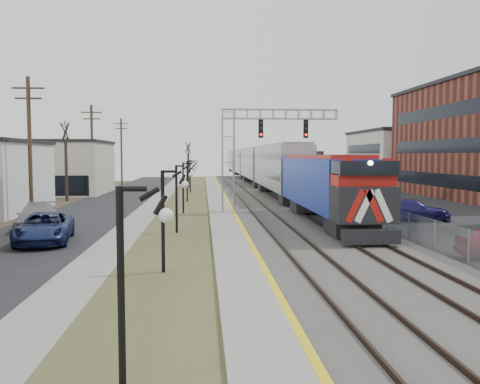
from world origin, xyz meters
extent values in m
plane|color=#473D2D|center=(0.00, 0.00, 0.00)|extent=(160.00, 160.00, 0.00)
cube|color=black|center=(-11.50, 35.00, 0.02)|extent=(7.00, 120.00, 0.04)
cube|color=gray|center=(-7.00, 35.00, 0.04)|extent=(2.00, 120.00, 0.08)
cube|color=#4B4D29|center=(-4.00, 35.00, 0.03)|extent=(4.00, 120.00, 0.06)
cube|color=gray|center=(-1.00, 35.00, 0.12)|extent=(2.00, 120.00, 0.24)
cube|color=#595651|center=(4.00, 35.00, 0.10)|extent=(8.00, 120.00, 0.20)
cube|color=black|center=(16.00, 35.00, 0.02)|extent=(16.00, 120.00, 0.04)
cube|color=gold|center=(-0.12, 35.00, 0.24)|extent=(0.24, 120.00, 0.01)
cube|color=#2D2119|center=(1.25, 35.00, 0.28)|extent=(0.08, 120.00, 0.15)
cube|color=#2D2119|center=(2.75, 35.00, 0.28)|extent=(0.08, 120.00, 0.15)
cube|color=#2D2119|center=(4.75, 35.00, 0.28)|extent=(0.08, 120.00, 0.15)
cube|color=#2D2119|center=(6.25, 35.00, 0.28)|extent=(0.08, 120.00, 0.15)
cube|color=#122A97|center=(5.50, 20.63, 2.47)|extent=(3.00, 17.00, 4.25)
cube|color=black|center=(5.50, 11.93, 0.70)|extent=(2.80, 0.50, 0.70)
cube|color=#95989F|center=(5.50, 40.93, 3.01)|extent=(3.00, 22.00, 5.33)
cube|color=#95989F|center=(5.50, 63.73, 3.01)|extent=(3.00, 22.00, 5.33)
cube|color=#95989F|center=(5.50, 86.53, 3.01)|extent=(3.00, 22.00, 5.33)
cube|color=#95989F|center=(5.50, 109.33, 3.01)|extent=(3.00, 22.00, 5.33)
cube|color=gray|center=(-0.50, 28.00, 4.00)|extent=(1.00, 1.00, 8.00)
cube|color=gray|center=(3.50, 28.00, 7.75)|extent=(9.00, 0.80, 0.80)
cube|color=black|center=(2.00, 27.55, 6.60)|extent=(0.35, 0.25, 1.40)
cube|color=black|center=(5.50, 27.55, 6.60)|extent=(0.35, 0.25, 1.40)
cylinder|color=black|center=(-4.00, -2.00, 2.00)|extent=(0.14, 0.14, 4.00)
cylinder|color=black|center=(-4.00, 8.00, 2.00)|extent=(0.14, 0.14, 4.00)
cylinder|color=black|center=(-4.00, 18.00, 2.00)|extent=(0.14, 0.14, 4.00)
cylinder|color=black|center=(-4.00, 28.00, 2.00)|extent=(0.14, 0.14, 4.00)
cylinder|color=black|center=(-4.00, 38.00, 2.00)|extent=(0.14, 0.14, 4.00)
cylinder|color=black|center=(-4.00, 50.00, 2.00)|extent=(0.14, 0.14, 4.00)
cylinder|color=#4C3823|center=(-14.50, 25.00, 5.00)|extent=(0.28, 0.28, 10.00)
cylinder|color=#4C3823|center=(-14.50, 45.00, 5.00)|extent=(0.28, 0.28, 10.00)
cylinder|color=#4C3823|center=(-14.50, 65.00, 5.00)|extent=(0.28, 0.28, 10.00)
cube|color=gray|center=(8.20, 35.00, 0.80)|extent=(0.04, 120.00, 1.60)
cube|color=beige|center=(-21.00, 50.00, 3.00)|extent=(14.00, 12.00, 6.00)
cube|color=beige|center=(30.00, 65.00, 4.00)|extent=(16.00, 18.00, 8.00)
cylinder|color=#382D23|center=(-16.00, 40.00, 2.97)|extent=(0.30, 0.30, 5.95)
cylinder|color=#382D23|center=(-4.50, 60.00, 2.45)|extent=(0.30, 0.30, 4.90)
imported|color=navy|center=(11.99, 22.57, 0.74)|extent=(5.43, 3.14, 1.48)
imported|color=slate|center=(13.50, 31.27, 0.80)|extent=(4.96, 2.70, 1.60)
imported|color=#0C401E|center=(12.26, 45.17, 0.80)|extent=(5.13, 3.07, 1.60)
imported|color=navy|center=(-10.68, 15.29, 0.77)|extent=(3.39, 5.90, 1.55)
imported|color=gray|center=(-12.53, 20.02, 0.77)|extent=(3.07, 5.62, 1.54)
imported|color=white|center=(12.48, 45.83, 0.67)|extent=(4.34, 2.65, 1.35)
camera|label=1|loc=(-2.46, -11.47, 4.57)|focal=38.00mm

